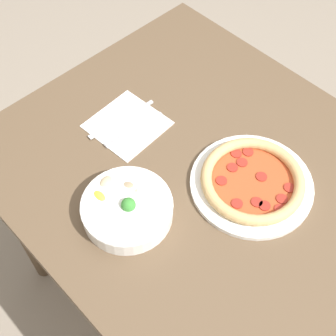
{
  "coord_description": "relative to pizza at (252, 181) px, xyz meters",
  "views": [
    {
      "loc": [
        -0.27,
        0.51,
        1.66
      ],
      "look_at": [
        0.19,
        0.07,
        0.77
      ],
      "focal_mm": 50.0,
      "sensor_mm": 36.0,
      "label": 1
    }
  ],
  "objects": [
    {
      "name": "ground_plane",
      "position": [
        -0.03,
        0.04,
        -0.76
      ],
      "size": [
        8.0,
        8.0,
        0.0
      ],
      "primitive_type": "plane",
      "color": "gray"
    },
    {
      "name": "dining_table",
      "position": [
        -0.03,
        0.04,
        -0.12
      ],
      "size": [
        1.27,
        0.85,
        0.75
      ],
      "color": "brown",
      "rests_on": "ground_plane"
    },
    {
      "name": "pizza",
      "position": [
        0.0,
        0.0,
        0.0
      ],
      "size": [
        0.29,
        0.29,
        0.04
      ],
      "color": "white",
      "rests_on": "dining_table"
    },
    {
      "name": "bowl",
      "position": [
        0.14,
        0.26,
        0.01
      ],
      "size": [
        0.2,
        0.2,
        0.07
      ],
      "color": "white",
      "rests_on": "dining_table"
    },
    {
      "name": "napkin",
      "position": [
        0.34,
        0.09,
        -0.02
      ],
      "size": [
        0.18,
        0.18,
        0.0
      ],
      "color": "white",
      "rests_on": "dining_table"
    },
    {
      "name": "fork",
      "position": [
        0.31,
        0.08,
        -0.01
      ],
      "size": [
        0.03,
        0.18,
        0.0
      ],
      "rotation": [
        0.0,
        0.0,
        1.48
      ],
      "color": "silver",
      "rests_on": "napkin"
    },
    {
      "name": "knife",
      "position": [
        0.36,
        0.08,
        -0.01
      ],
      "size": [
        0.03,
        0.2,
        0.01
      ],
      "rotation": [
        0.0,
        0.0,
        1.48
      ],
      "color": "silver",
      "rests_on": "napkin"
    }
  ]
}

